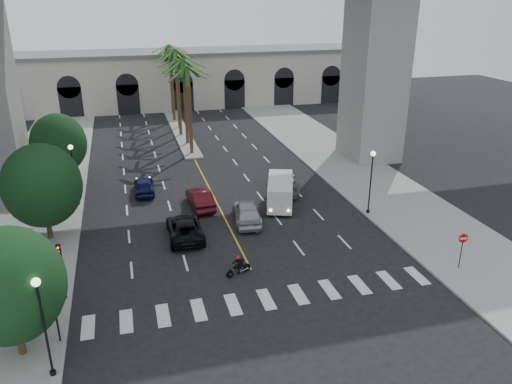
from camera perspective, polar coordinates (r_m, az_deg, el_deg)
name	(u,v)px	position (r m, az deg, el deg)	size (l,w,h in m)	color
ground	(259,286)	(31.14, 0.39, -10.68)	(140.00, 140.00, 0.00)	black
sidewalk_left	(31,214)	(44.30, -24.29, -2.33)	(8.00, 100.00, 0.15)	gray
sidewalk_right	(368,180)	(48.88, 12.69, 1.31)	(8.00, 100.00, 0.15)	gray
median	(181,131)	(65.83, -8.62, 6.89)	(2.00, 24.00, 0.20)	gray
pier_building	(165,79)	(81.57, -10.32, 12.63)	(71.00, 10.50, 8.50)	beige
palm_a	(188,71)	(54.31, -7.79, 13.50)	(3.20, 3.20, 10.30)	#47331E
palm_b	(184,64)	(58.22, -8.27, 14.30)	(3.20, 3.20, 10.60)	#47331E
palm_c	(177,64)	(62.18, -9.03, 14.29)	(3.20, 3.20, 10.10)	#47331E
palm_d	(176,54)	(66.08, -9.19, 15.35)	(3.20, 3.20, 10.90)	#47331E
palm_e	(170,54)	(70.06, -9.77, 15.29)	(3.20, 3.20, 10.40)	#47331E
palm_f	(169,49)	(74.02, -9.89, 15.82)	(3.20, 3.20, 10.70)	#47331E
street_tree_near	(9,286)	(26.31, -26.42, -9.55)	(5.20, 5.20, 6.89)	#382616
street_tree_mid	(42,186)	(37.90, -23.26, 0.68)	(5.44, 5.44, 7.21)	#382616
street_tree_far	(59,144)	(49.35, -21.64, 5.17)	(5.04, 5.04, 6.68)	#382616
lamp_post_left_near	(43,320)	(24.74, -23.17, -13.26)	(0.40, 0.40, 5.35)	black
lamp_post_left_far	(74,170)	(43.66, -20.12, 2.40)	(0.40, 0.40, 5.35)	black
lamp_post_right	(371,177)	(40.42, 13.02, 1.69)	(0.40, 0.40, 5.35)	black
traffic_signal_near	(53,302)	(27.18, -22.14, -11.53)	(0.25, 0.18, 3.65)	black
traffic_signal_far	(61,263)	(30.61, -21.43, -7.51)	(0.25, 0.18, 3.65)	black
motorcycle_rider	(239,266)	(32.00, -1.94, -8.44)	(1.76, 0.82, 1.35)	black
car_a	(247,212)	(38.89, -1.05, -2.30)	(2.01, 5.00, 1.70)	#A7A7AC
car_b	(200,199)	(41.83, -6.39, -0.76)	(1.66, 4.75, 1.56)	#440D14
car_c	(185,228)	(36.92, -8.14, -4.11)	(2.43, 5.28, 1.47)	black
car_d	(284,182)	(45.15, 3.21, 1.14)	(2.33, 5.73, 1.66)	slate
car_e	(144,185)	(45.67, -12.68, 0.74)	(1.75, 4.34, 1.48)	#0E1442
cargo_van	(280,192)	(41.73, 2.77, 0.04)	(3.64, 5.77, 2.31)	silver
do_not_enter_sign	(462,244)	(34.49, 22.53, -5.50)	(0.63, 0.13, 2.59)	black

